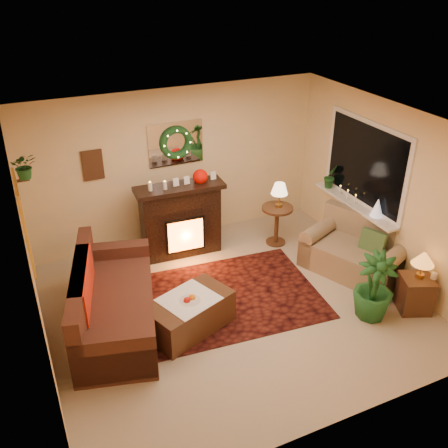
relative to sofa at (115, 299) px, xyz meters
name	(u,v)px	position (x,y,z in m)	size (l,w,h in m)	color
floor	(234,306)	(1.59, -0.28, -0.43)	(5.00, 5.00, 0.00)	beige
ceiling	(236,128)	(1.59, -0.28, 2.17)	(5.00, 5.00, 0.00)	white
wall_back	(176,166)	(1.59, 1.97, 0.87)	(5.00, 5.00, 0.00)	#EFD88C
wall_front	(340,331)	(1.59, -2.53, 0.87)	(5.00, 5.00, 0.00)	#EFD88C
wall_left	(32,270)	(-0.91, -0.28, 0.87)	(4.50, 4.50, 0.00)	#EFD88C
wall_right	(388,192)	(4.09, -0.28, 0.87)	(4.50, 4.50, 0.00)	#EFD88C
area_rug	(228,297)	(1.60, -0.05, -0.42)	(2.57, 1.93, 0.01)	#661604
sofa	(115,299)	(0.00, 0.00, 0.00)	(0.97, 2.20, 0.95)	#3C251E
red_throw	(110,291)	(-0.03, 0.17, 0.03)	(0.75, 1.22, 0.02)	red
fireplace	(181,223)	(1.42, 1.40, 0.12)	(1.25, 0.40, 1.15)	black
poinsettia	(200,177)	(1.78, 1.39, 0.87)	(0.24, 0.24, 0.24)	#CF0B00
mantel_candle_a	(150,188)	(0.96, 1.39, 0.83)	(0.06, 0.06, 0.19)	white
mantel_candle_b	(165,187)	(1.18, 1.34, 0.83)	(0.06, 0.06, 0.18)	beige
mantel_mirror	(176,144)	(1.59, 1.95, 1.27)	(0.92, 0.02, 0.72)	white
wreath	(177,143)	(1.59, 1.91, 1.29)	(0.55, 0.55, 0.11)	#194719
wall_art	(93,165)	(0.24, 1.95, 1.12)	(0.32, 0.03, 0.48)	#381E11
gold_mirror	(24,222)	(-0.89, 0.02, 1.32)	(0.03, 0.84, 1.00)	gold
hanging_plant	(27,178)	(-0.75, 0.77, 1.54)	(0.33, 0.28, 0.36)	#194719
loveseat	(355,248)	(3.65, -0.25, -0.01)	(0.87, 1.49, 0.87)	#94745C
window_frame	(366,164)	(4.08, 0.27, 1.12)	(0.03, 1.86, 1.36)	white
window_glass	(365,164)	(4.06, 0.27, 1.12)	(0.02, 1.70, 1.22)	black
window_sill	(354,205)	(3.97, 0.27, 0.44)	(0.22, 1.86, 0.04)	white
mini_tree	(377,207)	(3.99, -0.22, 0.61)	(0.19, 0.19, 0.28)	white
sill_plant	(330,177)	(3.97, 0.96, 0.66)	(0.29, 0.23, 0.52)	#23511B
side_table_round	(276,226)	(3.00, 1.02, -0.10)	(0.53, 0.53, 0.68)	#53261E
lamp_cream	(279,196)	(3.03, 1.03, 0.45)	(0.28, 0.28, 0.43)	#FFD8A6
end_table_square	(415,293)	(3.84, -1.36, -0.16)	(0.42, 0.42, 0.51)	#2F2113
lamp_tiffany	(423,263)	(3.87, -1.35, 0.32)	(0.31, 0.31, 0.45)	orange
coffee_table	(189,316)	(0.85, -0.46, -0.22)	(1.12, 0.62, 0.47)	#4F2D22
fruit_bowl	(190,302)	(0.85, -0.50, 0.02)	(0.27, 0.27, 0.06)	white
floor_palm	(374,289)	(3.20, -1.24, 0.02)	(1.60, 1.60, 2.86)	#19501C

